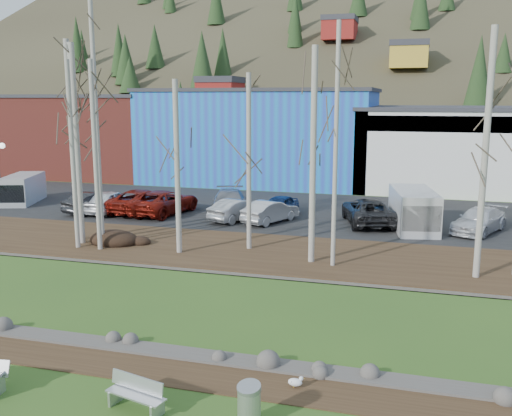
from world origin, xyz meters
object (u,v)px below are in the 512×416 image
(car_7, at_px, (479,220))
(car_8, at_px, (143,201))
(seagull, at_px, (296,382))
(car_9, at_px, (238,210))
(car_3, at_px, (229,203))
(bench_intact, at_px, (136,394))
(van_grey, at_px, (22,189))
(car_1, at_px, (94,202))
(van_white, at_px, (414,210))
(car_2, at_px, (164,202))
(car_6, at_px, (368,211))
(car_4, at_px, (278,207))
(litter_bin, at_px, (249,407))
(car_5, at_px, (270,211))
(car_0, at_px, (110,201))

(car_7, bearing_deg, car_8, -154.04)
(seagull, bearing_deg, car_9, 88.58)
(car_3, distance_m, car_8, 5.66)
(bench_intact, bearing_deg, van_grey, 146.60)
(car_1, xyz_separation_m, car_3, (8.63, 1.91, 0.09))
(car_1, height_order, van_white, van_white)
(car_2, relative_size, van_white, 1.02)
(van_white, bearing_deg, van_grey, 167.28)
(car_3, relative_size, car_6, 0.96)
(car_4, bearing_deg, car_8, -163.93)
(car_7, bearing_deg, seagull, -81.99)
(car_2, height_order, car_6, car_2)
(litter_bin, xyz_separation_m, van_grey, (-23.47, 22.33, 0.65))
(seagull, relative_size, car_7, 0.10)
(car_5, xyz_separation_m, car_7, (11.83, 0.70, -0.00))
(litter_bin, distance_m, car_5, 21.47)
(litter_bin, distance_m, car_0, 26.19)
(car_1, relative_size, car_4, 1.04)
(car_0, relative_size, car_6, 0.78)
(car_6, height_order, van_grey, van_grey)
(bench_intact, xyz_separation_m, van_grey, (-20.60, 22.41, 0.72))
(car_6, relative_size, car_9, 1.36)
(seagull, distance_m, car_7, 20.61)
(bench_intact, relative_size, car_0, 0.39)
(car_5, relative_size, car_8, 0.74)
(litter_bin, distance_m, car_6, 22.13)
(litter_bin, relative_size, seagull, 2.12)
(car_8, bearing_deg, bench_intact, 125.54)
(car_1, distance_m, car_3, 8.84)
(car_6, relative_size, car_8, 1.00)
(car_0, height_order, car_3, car_3)
(seagull, relative_size, car_6, 0.08)
(car_1, xyz_separation_m, car_4, (11.90, 1.88, -0.01))
(car_1, bearing_deg, bench_intact, 144.56)
(car_2, height_order, van_grey, van_grey)
(van_grey, bearing_deg, car_1, -32.46)
(car_6, bearing_deg, seagull, 73.93)
(litter_bin, height_order, car_7, car_7)
(seagull, xyz_separation_m, car_8, (-14.27, 19.56, 0.72))
(van_grey, bearing_deg, car_6, -18.81)
(litter_bin, xyz_separation_m, car_9, (-6.91, 20.91, 0.34))
(car_1, bearing_deg, car_7, -156.67)
(car_1, relative_size, van_white, 0.76)
(van_grey, bearing_deg, car_4, -17.81)
(car_6, xyz_separation_m, car_8, (-14.43, -0.56, 0.00))
(car_5, xyz_separation_m, car_6, (5.69, 1.20, 0.10))
(car_8, relative_size, van_grey, 1.14)
(car_2, bearing_deg, car_3, -157.59)
(car_3, distance_m, van_grey, 15.47)
(bench_intact, xyz_separation_m, car_5, (-1.98, 20.98, 0.41))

